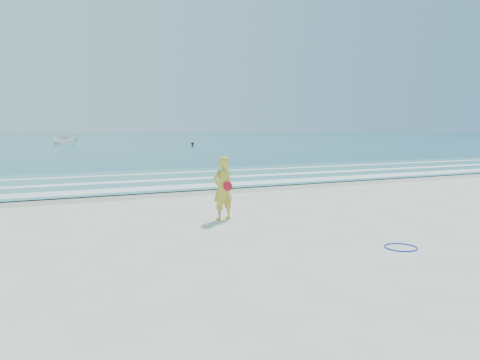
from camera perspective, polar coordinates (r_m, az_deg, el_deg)
name	(u,v)px	position (r m, az deg, el deg)	size (l,w,h in m)	color
ground	(299,239)	(11.33, 7.21, -7.18)	(400.00, 400.00, 0.00)	silver
wet_sand	(182,192)	(19.41, -7.08, -1.47)	(400.00, 2.40, 0.00)	#B2A893
ocean	(50,139)	(114.49, -22.11, 4.66)	(400.00, 190.00, 0.04)	#19727F
shallow	(152,179)	(24.18, -10.73, 0.13)	(400.00, 10.00, 0.01)	#59B7AD
foam_near	(173,187)	(20.64, -8.19, -0.87)	(400.00, 1.40, 0.01)	white
foam_mid	(156,180)	(23.41, -10.25, -0.04)	(400.00, 0.90, 0.01)	white
foam_far	(140,174)	(26.60, -12.06, 0.69)	(400.00, 0.60, 0.01)	white
hoop	(401,247)	(11.05, 19.01, -7.76)	(0.72, 0.72, 0.03)	#0B13D2
boat	(66,139)	(77.83, -20.45, 4.69)	(1.49, 3.96, 1.53)	white
buoy	(193,144)	(68.99, -5.81, 4.43)	(0.45, 0.45, 0.45)	black
woman	(223,188)	(13.43, -2.11, -1.02)	(0.76, 0.59, 1.83)	gold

